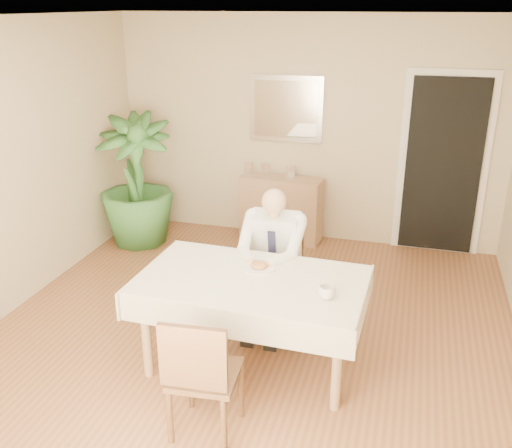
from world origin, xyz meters
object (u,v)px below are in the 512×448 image
(chair_far, at_px, (278,263))
(seated_man, at_px, (271,255))
(chair_near, at_px, (201,372))
(coffee_mug, at_px, (327,292))
(sideboard, at_px, (281,208))
(potted_palm, at_px, (136,181))
(dining_table, at_px, (251,288))

(chair_far, distance_m, seated_man, 0.35)
(chair_near, relative_size, coffee_mug, 7.69)
(chair_far, height_order, chair_near, chair_near)
(coffee_mug, bearing_deg, sideboard, 109.56)
(potted_palm, bearing_deg, chair_far, -29.98)
(chair_near, distance_m, seated_man, 1.50)
(seated_man, height_order, potted_palm, potted_palm)
(potted_palm, bearing_deg, sideboard, 19.22)
(dining_table, relative_size, potted_palm, 1.14)
(seated_man, bearing_deg, sideboard, 100.70)
(chair_far, bearing_deg, chair_near, -93.83)
(chair_near, relative_size, sideboard, 0.94)
(seated_man, height_order, coffee_mug, seated_man)
(seated_man, bearing_deg, potted_palm, 144.24)
(chair_near, distance_m, coffee_mug, 1.04)
(sideboard, relative_size, potted_palm, 0.63)
(dining_table, height_order, sideboard, sideboard)
(sideboard, bearing_deg, seated_man, -73.84)
(dining_table, height_order, chair_far, chair_far)
(dining_table, distance_m, chair_far, 0.90)
(sideboard, bearing_deg, potted_palm, -155.32)
(dining_table, height_order, coffee_mug, coffee_mug)
(coffee_mug, height_order, sideboard, coffee_mug)
(chair_near, height_order, potted_palm, potted_palm)
(potted_palm, bearing_deg, coffee_mug, -40.12)
(chair_far, bearing_deg, dining_table, -91.30)
(coffee_mug, relative_size, sideboard, 0.12)
(seated_man, bearing_deg, chair_far, 90.00)
(coffee_mug, bearing_deg, seated_man, 128.65)
(dining_table, height_order, seated_man, seated_man)
(dining_table, height_order, potted_palm, potted_palm)
(dining_table, relative_size, seated_man, 1.40)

